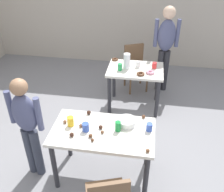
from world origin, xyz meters
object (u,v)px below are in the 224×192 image
at_px(mixing_bowl, 126,122).
at_px(soda_can, 118,126).
at_px(dining_table_far, 135,76).
at_px(chair_far_table, 135,64).
at_px(person_girl_near, 27,122).
at_px(person_adult_far, 166,42).
at_px(dining_table_near, 103,138).
at_px(pitcher_far, 127,61).

height_order(mixing_bowl, soda_can, soda_can).
bearing_deg(dining_table_far, soda_can, -92.63).
bearing_deg(soda_can, chair_far_table, 89.40).
bearing_deg(chair_far_table, soda_can, -90.60).
xyz_separation_m(mixing_bowl, soda_can, (-0.08, -0.12, 0.02)).
bearing_deg(person_girl_near, chair_far_table, 65.70).
bearing_deg(mixing_bowl, person_adult_far, 77.57).
relative_size(dining_table_near, chair_far_table, 1.37).
bearing_deg(pitcher_far, soda_can, -87.24).
xyz_separation_m(person_adult_far, soda_can, (-0.55, -2.24, -0.17)).
xyz_separation_m(person_girl_near, soda_can, (1.05, 0.11, -0.02)).
height_order(person_girl_near, soda_can, person_girl_near).
relative_size(soda_can, pitcher_far, 0.48).
height_order(dining_table_far, soda_can, soda_can).
bearing_deg(dining_table_near, mixing_bowl, 30.97).
height_order(person_adult_far, soda_can, person_adult_far).
xyz_separation_m(dining_table_far, pitcher_far, (-0.15, 0.00, 0.26)).
bearing_deg(dining_table_far, dining_table_near, -98.59).
bearing_deg(chair_far_table, person_adult_far, -1.53).
xyz_separation_m(dining_table_near, mixing_bowl, (0.26, 0.15, 0.15)).
height_order(chair_far_table, person_adult_far, person_adult_far).
bearing_deg(dining_table_far, mixing_bowl, -89.52).
distance_m(chair_far_table, soda_can, 2.28).
distance_m(dining_table_far, person_adult_far, 0.89).
bearing_deg(person_girl_near, soda_can, 6.08).
bearing_deg(pitcher_far, person_girl_near, -119.69).
xyz_separation_m(dining_table_far, chair_far_table, (-0.05, 0.67, -0.12)).
xyz_separation_m(dining_table_far, person_adult_far, (0.48, 0.66, 0.37)).
relative_size(dining_table_far, chair_far_table, 1.05).
bearing_deg(dining_table_far, person_adult_far, 53.99).
bearing_deg(person_girl_near, dining_table_near, 5.35).
distance_m(person_girl_near, mixing_bowl, 1.16).
bearing_deg(pitcher_far, dining_table_near, -93.34).
distance_m(chair_far_table, pitcher_far, 0.78).
distance_m(person_adult_far, mixing_bowl, 2.18).
xyz_separation_m(chair_far_table, person_adult_far, (0.53, -0.01, 0.49)).
relative_size(person_adult_far, soda_can, 13.31).
xyz_separation_m(person_adult_far, mixing_bowl, (-0.47, -2.12, -0.20)).
distance_m(dining_table_far, person_girl_near, 2.04).
xyz_separation_m(dining_table_far, person_girl_near, (-1.12, -1.70, 0.21)).
bearing_deg(dining_table_near, dining_table_far, 81.41).
bearing_deg(person_girl_near, dining_table_far, 56.58).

